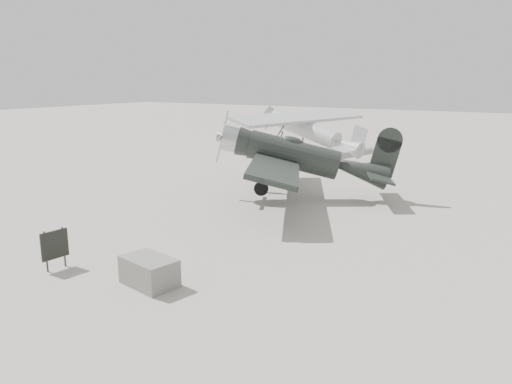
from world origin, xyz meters
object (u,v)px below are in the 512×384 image
(lowwing_monoplane, at_px, (302,157))
(sign_board, at_px, (55,245))
(highwing_monoplane, at_px, (308,126))
(equipment_block, at_px, (149,272))

(lowwing_monoplane, bearing_deg, sign_board, -127.18)
(highwing_monoplane, distance_m, sign_board, 24.07)
(highwing_monoplane, bearing_deg, lowwing_monoplane, -51.38)
(highwing_monoplane, bearing_deg, equipment_block, -60.41)
(equipment_block, bearing_deg, sign_board, -169.67)
(highwing_monoplane, xyz_separation_m, equipment_block, (6.39, -23.22, -1.86))
(highwing_monoplane, bearing_deg, sign_board, -68.20)
(equipment_block, bearing_deg, highwing_monoplane, 105.39)
(highwing_monoplane, relative_size, equipment_block, 8.10)
(lowwing_monoplane, bearing_deg, highwing_monoplane, 87.80)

